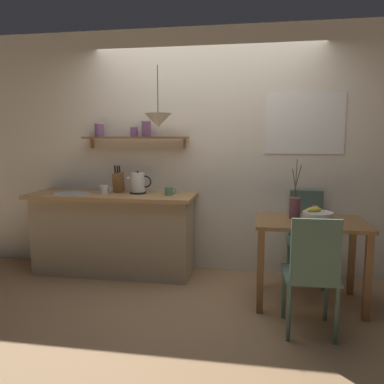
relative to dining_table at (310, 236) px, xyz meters
name	(u,v)px	position (x,y,z in m)	size (l,w,h in m)	color
ground_plane	(198,288)	(-1.05, 0.17, -0.64)	(14.00, 14.00, 0.00)	#A87F56
back_wall	(225,152)	(-0.85, 0.82, 0.71)	(6.80, 0.11, 2.70)	silver
kitchen_counter	(114,233)	(-2.05, 0.48, -0.18)	(1.83, 0.63, 0.90)	tan
wall_shelf	(131,134)	(-1.88, 0.66, 0.91)	(1.20, 0.20, 0.31)	brown
dining_table	(310,236)	(0.00, 0.00, 0.00)	(0.97, 0.66, 0.78)	brown
dining_chair_near	(312,270)	(-0.06, -0.61, -0.12)	(0.42, 0.45, 0.95)	#4C6B5B
dining_chair_far	(306,233)	(0.04, 0.59, -0.12)	(0.41, 0.43, 0.95)	#4C6B5B
fruit_bowl	(317,215)	(0.05, -0.02, 0.19)	(0.27, 0.27, 0.14)	silver
twig_vase	(295,207)	(-0.13, 0.08, 0.24)	(0.10, 0.10, 0.55)	brown
electric_kettle	(138,183)	(-1.77, 0.53, 0.38)	(0.27, 0.18, 0.25)	black
knife_block	(118,182)	(-2.02, 0.57, 0.38)	(0.10, 0.16, 0.30)	brown
coffee_mug_by_sink	(104,189)	(-2.14, 0.45, 0.31)	(0.14, 0.10, 0.09)	white
coffee_mug_spare	(169,191)	(-1.41, 0.45, 0.31)	(0.13, 0.09, 0.09)	slate
pendant_lamp	(158,120)	(-1.51, 0.43, 1.06)	(0.29, 0.29, 0.63)	black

